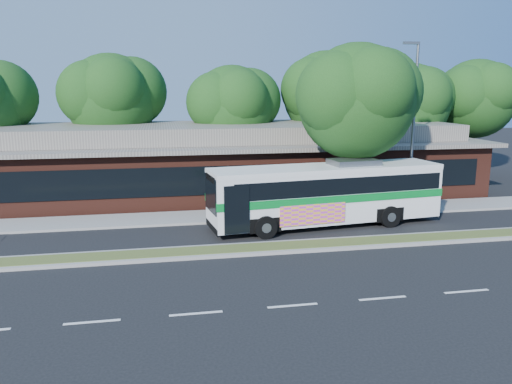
% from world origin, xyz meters
% --- Properties ---
extents(ground, '(120.00, 120.00, 0.00)m').
position_xyz_m(ground, '(0.00, 0.00, 0.00)').
color(ground, black).
rests_on(ground, ground).
extents(median_strip, '(26.00, 1.10, 0.15)m').
position_xyz_m(median_strip, '(0.00, 0.60, 0.07)').
color(median_strip, '#3F4B1F').
rests_on(median_strip, ground).
extents(sidewalk, '(44.00, 2.60, 0.12)m').
position_xyz_m(sidewalk, '(0.00, 6.40, 0.06)').
color(sidewalk, gray).
rests_on(sidewalk, ground).
extents(plaza_building, '(33.20, 11.20, 4.45)m').
position_xyz_m(plaza_building, '(0.00, 12.99, 2.13)').
color(plaza_building, '#4F2218').
rests_on(plaza_building, ground).
extents(lamp_post, '(0.93, 0.18, 9.07)m').
position_xyz_m(lamp_post, '(9.56, 6.00, 4.90)').
color(lamp_post, slate).
rests_on(lamp_post, ground).
extents(tree_bg_b, '(6.69, 6.00, 9.00)m').
position_xyz_m(tree_bg_b, '(-6.57, 16.14, 6.14)').
color(tree_bg_b, black).
rests_on(tree_bg_b, ground).
extents(tree_bg_c, '(6.24, 5.60, 8.26)m').
position_xyz_m(tree_bg_c, '(1.40, 15.13, 5.59)').
color(tree_bg_c, black).
rests_on(tree_bg_c, ground).
extents(tree_bg_d, '(6.91, 6.20, 9.37)m').
position_xyz_m(tree_bg_d, '(8.45, 16.15, 6.42)').
color(tree_bg_d, black).
rests_on(tree_bg_d, ground).
extents(tree_bg_e, '(6.47, 5.80, 8.50)m').
position_xyz_m(tree_bg_e, '(14.42, 15.14, 5.74)').
color(tree_bg_e, black).
rests_on(tree_bg_e, ground).
extents(tree_bg_f, '(6.69, 6.00, 8.92)m').
position_xyz_m(tree_bg_f, '(20.43, 16.14, 6.06)').
color(tree_bg_f, black).
rests_on(tree_bg_f, ground).
extents(transit_bus, '(11.78, 3.86, 3.25)m').
position_xyz_m(transit_bus, '(4.08, 3.80, 1.81)').
color(transit_bus, white).
rests_on(transit_bus, ground).
extents(sidewalk_tree, '(6.57, 5.89, 8.95)m').
position_xyz_m(sidewalk_tree, '(6.43, 5.44, 6.15)').
color(sidewalk_tree, black).
rests_on(sidewalk_tree, ground).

